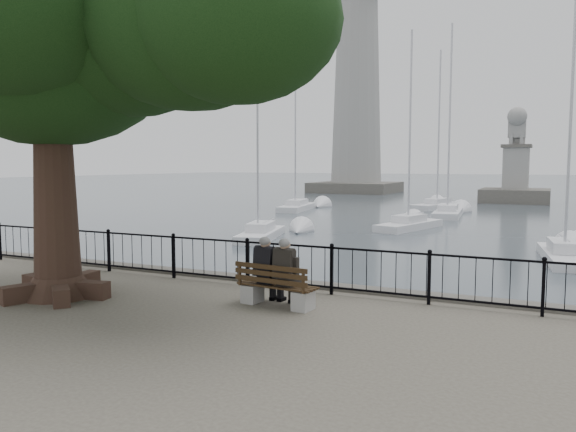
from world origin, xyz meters
The scene contains 14 objects.
harbor centered at (0.00, 3.00, -0.50)m, with size 260.00×260.00×1.20m.
railing centered at (0.00, 2.50, 0.56)m, with size 22.06×0.06×1.00m.
bench centered at (0.39, 1.12, 0.29)m, with size 1.63×0.65×0.84m.
person_left centered at (0.18, 1.24, 0.61)m, with size 0.41×0.69×1.33m.
person_right centered at (0.61, 1.19, 0.61)m, with size 0.41×0.69×1.33m.
tree centered at (-3.25, 0.10, 5.38)m, with size 10.01×6.99×8.17m.
lighthouse centered at (-18.00, 62.00, 12.18)m, with size 10.23×10.23×31.23m.
lion_monument centered at (2.00, 49.93, 1.30)m, with size 6.22×6.22×9.12m.
sailboat_a centered at (-7.92, 16.23, -0.71)m, with size 2.69×5.39×9.33m.
sailboat_b centered at (-2.15, 23.42, -0.67)m, with size 2.92×5.68×11.24m.
sailboat_c centered at (5.63, 15.30, -0.70)m, with size 2.04×5.22×9.81m.
sailboat_e centered at (-13.31, 32.67, -0.66)m, with size 2.59×6.29×12.55m.
sailboat_f centered at (-1.42, 32.25, -0.63)m, with size 2.22×6.26×13.49m.
sailboat_h centered at (-3.33, 38.90, -0.64)m, with size 3.65×6.40×13.07m.
Camera 1 is at (5.04, -8.27, 2.71)m, focal length 35.00 mm.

